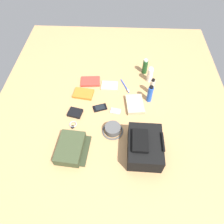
# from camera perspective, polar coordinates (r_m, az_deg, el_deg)

# --- Properties ---
(ground_plane) EXTENTS (2.64, 2.02, 0.02)m
(ground_plane) POSITION_cam_1_polar(r_m,az_deg,el_deg) (1.69, 0.00, -1.07)
(ground_plane) COLOR tan
(ground_plane) RESTS_ON ground
(backpack) EXTENTS (0.32, 0.24, 0.17)m
(backpack) POSITION_cam_1_polar(r_m,az_deg,el_deg) (1.46, 9.05, -9.48)
(backpack) COLOR black
(backpack) RESTS_ON ground_plane
(toiletry_pouch) EXTENTS (0.27, 0.24, 0.07)m
(toiletry_pouch) POSITION_cam_1_polar(r_m,az_deg,el_deg) (1.51, -11.34, -9.83)
(toiletry_pouch) COLOR #384228
(toiletry_pouch) RESTS_ON ground_plane
(bucket_hat) EXTENTS (0.16, 0.16, 0.06)m
(bucket_hat) POSITION_cam_1_polar(r_m,az_deg,el_deg) (1.57, 0.19, -4.86)
(bucket_hat) COLOR #505050
(bucket_hat) RESTS_ON ground_plane
(shampoo_bottle) EXTENTS (0.05, 0.05, 0.15)m
(shampoo_bottle) POSITION_cam_1_polar(r_m,az_deg,el_deg) (2.01, 9.17, 12.39)
(shampoo_bottle) COLOR #19471E
(shampoo_bottle) RESTS_ON ground_plane
(toothpaste_tube) EXTENTS (0.05, 0.05, 0.15)m
(toothpaste_tube) POSITION_cam_1_polar(r_m,az_deg,el_deg) (1.93, 10.53, 10.18)
(toothpaste_tube) COLOR white
(toothpaste_tube) RESTS_ON ground_plane
(lotion_bottle) EXTENTS (0.04, 0.04, 0.16)m
(lotion_bottle) POSITION_cam_1_polar(r_m,az_deg,el_deg) (1.81, 11.02, 6.93)
(lotion_bottle) COLOR beige
(lotion_bottle) RESTS_ON ground_plane
(deodorant_spray) EXTENTS (0.04, 0.04, 0.17)m
(deodorant_spray) POSITION_cam_1_polar(r_m,az_deg,el_deg) (1.75, 10.53, 4.97)
(deodorant_spray) COLOR blue
(deodorant_spray) RESTS_ON ground_plane
(paperback_novel) EXTENTS (0.13, 0.18, 0.02)m
(paperback_novel) POSITION_cam_1_polar(r_m,az_deg,el_deg) (1.93, -6.02, 8.43)
(paperback_novel) COLOR red
(paperback_novel) RESTS_ON ground_plane
(travel_guidebook) EXTENTS (0.14, 0.19, 0.02)m
(travel_guidebook) POSITION_cam_1_polar(r_m,az_deg,el_deg) (1.83, -7.96, 5.06)
(travel_guidebook) COLOR orange
(travel_guidebook) RESTS_ON ground_plane
(cell_phone) EXTENTS (0.10, 0.13, 0.01)m
(cell_phone) POSITION_cam_1_polar(r_m,az_deg,el_deg) (1.72, -3.36, 1.20)
(cell_phone) COLOR black
(cell_phone) RESTS_ON ground_plane
(media_player) EXTENTS (0.07, 0.09, 0.01)m
(media_player) POSITION_cam_1_polar(r_m,az_deg,el_deg) (1.70, 0.96, 0.25)
(media_player) COLOR #B7B7BC
(media_player) RESTS_ON ground_plane
(wristwatch) EXTENTS (0.07, 0.06, 0.01)m
(wristwatch) POSITION_cam_1_polar(r_m,az_deg,el_deg) (1.65, -10.80, -3.47)
(wristwatch) COLOR #99999E
(wristwatch) RESTS_ON ground_plane
(toothbrush) EXTENTS (0.17, 0.08, 0.02)m
(toothbrush) POSITION_cam_1_polar(r_m,az_deg,el_deg) (1.89, 3.74, 7.09)
(toothbrush) COLOR blue
(toothbrush) RESTS_ON ground_plane
(wallet) EXTENTS (0.11, 0.13, 0.02)m
(wallet) POSITION_cam_1_polar(r_m,az_deg,el_deg) (1.71, -10.20, -0.17)
(wallet) COLOR black
(wallet) RESTS_ON ground_plane
(notepad) EXTENTS (0.12, 0.15, 0.02)m
(notepad) POSITION_cam_1_polar(r_m,az_deg,el_deg) (1.89, -0.67, 7.30)
(notepad) COLOR beige
(notepad) RESTS_ON ground_plane
(folded_towel) EXTENTS (0.22, 0.16, 0.04)m
(folded_towel) POSITION_cam_1_polar(r_m,az_deg,el_deg) (1.74, 6.37, 2.11)
(folded_towel) COLOR #C6B289
(folded_towel) RESTS_ON ground_plane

